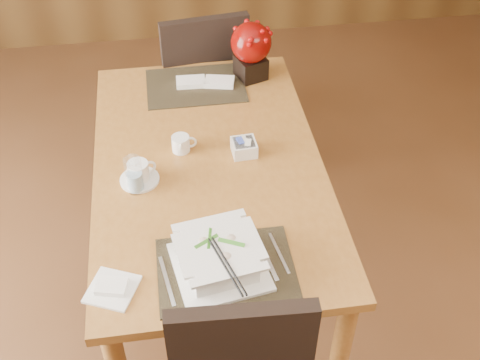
{
  "coord_description": "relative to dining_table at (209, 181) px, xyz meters",
  "views": [
    {
      "loc": [
        -0.14,
        -1.2,
        2.3
      ],
      "look_at": [
        0.09,
        0.35,
        0.87
      ],
      "focal_mm": 45.0,
      "sensor_mm": 36.0,
      "label": 1
    }
  ],
  "objects": [
    {
      "name": "berry_decor",
      "position": [
        0.26,
        0.59,
        0.25
      ],
      "size": [
        0.19,
        0.19,
        0.28
      ],
      "rotation": [
        0.0,
        0.0,
        0.33
      ],
      "color": "black",
      "rests_on": "dining_table"
    },
    {
      "name": "bread_plate",
      "position": [
        -0.37,
        -0.58,
        0.1
      ],
      "size": [
        0.19,
        0.19,
        0.01
      ],
      "primitive_type": "cube",
      "rotation": [
        0.0,
        0.0,
        -0.41
      ],
      "color": "white",
      "rests_on": "dining_table"
    },
    {
      "name": "dining_table",
      "position": [
        0.0,
        0.0,
        0.0
      ],
      "size": [
        0.9,
        1.5,
        0.75
      ],
      "color": "#A36A2D",
      "rests_on": "ground"
    },
    {
      "name": "soup_setting",
      "position": [
        -0.02,
        -0.54,
        0.16
      ],
      "size": [
        0.34,
        0.34,
        0.12
      ],
      "rotation": [
        0.0,
        0.0,
        0.16
      ],
      "color": "white",
      "rests_on": "dining_table"
    },
    {
      "name": "placemat_far",
      "position": [
        0.0,
        0.55,
        0.1
      ],
      "size": [
        0.45,
        0.33,
        0.01
      ],
      "primitive_type": "cube",
      "color": "black",
      "rests_on": "dining_table"
    },
    {
      "name": "napkins_far",
      "position": [
        0.05,
        0.55,
        0.11
      ],
      "size": [
        0.28,
        0.13,
        0.02
      ],
      "primitive_type": null,
      "rotation": [
        0.0,
        0.0,
        -0.14
      ],
      "color": "white",
      "rests_on": "dining_table"
    },
    {
      "name": "sugar_caddy",
      "position": [
        0.15,
        0.04,
        0.13
      ],
      "size": [
        0.1,
        0.1,
        0.06
      ],
      "primitive_type": "cube",
      "rotation": [
        0.0,
        0.0,
        0.06
      ],
      "color": "white",
      "rests_on": "dining_table"
    },
    {
      "name": "creamer_jug",
      "position": [
        -0.1,
        0.09,
        0.13
      ],
      "size": [
        0.09,
        0.09,
        0.07
      ],
      "primitive_type": null,
      "rotation": [
        0.0,
        0.0,
        -0.0
      ],
      "color": "white",
      "rests_on": "dining_table"
    },
    {
      "name": "far_chair",
      "position": [
        0.06,
        0.9,
        -0.11
      ],
      "size": [
        0.5,
        0.51,
        0.97
      ],
      "rotation": [
        0.0,
        0.0,
        3.27
      ],
      "color": "black",
      "rests_on": "ground"
    },
    {
      "name": "placemat_near",
      "position": [
        0.0,
        -0.55,
        0.1
      ],
      "size": [
        0.45,
        0.33,
        0.01
      ],
      "primitive_type": "cube",
      "color": "black",
      "rests_on": "dining_table"
    },
    {
      "name": "water_glass",
      "position": [
        -0.28,
        -0.12,
        0.17
      ],
      "size": [
        0.09,
        0.09,
        0.15
      ],
      "primitive_type": "cylinder",
      "rotation": [
        0.0,
        0.0,
        -0.4
      ],
      "color": "silver",
      "rests_on": "dining_table"
    },
    {
      "name": "coffee_cup",
      "position": [
        -0.27,
        -0.07,
        0.13
      ],
      "size": [
        0.15,
        0.15,
        0.09
      ],
      "rotation": [
        0.0,
        0.0,
        0.34
      ],
      "color": "white",
      "rests_on": "dining_table"
    }
  ]
}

